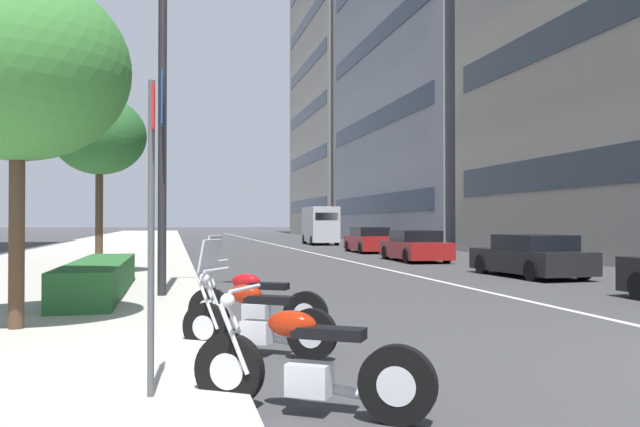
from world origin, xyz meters
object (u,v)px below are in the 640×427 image
(street_tree_by_lamp_post, at_px, (99,136))
(motorcycle_mid_row, at_px, (254,321))
(car_approaching_light, at_px, (415,247))
(motorcycle_far_end_row, at_px, (307,367))
(street_tree_far_plaza, at_px, (18,68))
(car_mid_block_traffic, at_px, (531,257))
(car_following_behind, at_px, (369,240))
(motorcycle_nearest_camera, at_px, (254,305))
(delivery_van_ahead, at_px, (320,225))
(parking_sign_by_curb, at_px, (152,208))
(street_lamp_with_banners, at_px, (174,40))

(street_tree_by_lamp_post, bearing_deg, motorcycle_mid_row, -164.78)
(motorcycle_mid_row, relative_size, car_approaching_light, 0.40)
(motorcycle_far_end_row, bearing_deg, street_tree_far_plaza, -20.76)
(car_approaching_light, bearing_deg, street_tree_far_plaza, 143.92)
(street_tree_far_plaza, xyz_separation_m, street_tree_by_lamp_post, (9.65, -0.10, 0.27))
(car_mid_block_traffic, relative_size, street_tree_far_plaza, 0.83)
(car_approaching_light, distance_m, car_following_behind, 7.84)
(motorcycle_nearest_camera, xyz_separation_m, street_tree_far_plaza, (0.41, 3.43, 3.51))
(car_mid_block_traffic, bearing_deg, car_approaching_light, 1.51)
(delivery_van_ahead, bearing_deg, street_tree_far_plaza, 162.49)
(parking_sign_by_curb, height_order, street_tree_far_plaza, street_tree_far_plaza)
(car_approaching_light, xyz_separation_m, street_tree_far_plaza, (-15.86, 12.46, 3.34))
(car_approaching_light, bearing_deg, motorcycle_mid_row, 154.68)
(car_following_behind, distance_m, street_lamp_with_banners, 23.06)
(motorcycle_mid_row, distance_m, car_mid_block_traffic, 13.73)
(street_lamp_with_banners, distance_m, street_tree_far_plaza, 4.70)
(motorcycle_nearest_camera, relative_size, car_following_behind, 0.46)
(parking_sign_by_curb, bearing_deg, car_mid_block_traffic, -42.95)
(parking_sign_by_curb, bearing_deg, delivery_van_ahead, -15.12)
(car_mid_block_traffic, height_order, street_tree_far_plaza, street_tree_far_plaza)
(motorcycle_nearest_camera, bearing_deg, motorcycle_far_end_row, 119.39)
(parking_sign_by_curb, bearing_deg, motorcycle_far_end_row, -105.04)
(motorcycle_mid_row, xyz_separation_m, car_following_behind, (25.62, -9.57, 0.23))
(motorcycle_nearest_camera, height_order, delivery_van_ahead, delivery_van_ahead)
(car_following_behind, height_order, street_tree_far_plaza, street_tree_far_plaza)
(motorcycle_far_end_row, distance_m, motorcycle_nearest_camera, 4.11)
(car_mid_block_traffic, distance_m, street_tree_far_plaza, 15.51)
(delivery_van_ahead, distance_m, street_lamp_with_banners, 34.36)
(car_following_behind, distance_m, street_tree_far_plaza, 27.14)
(motorcycle_nearest_camera, bearing_deg, delivery_van_ahead, -74.65)
(car_following_behind, relative_size, parking_sign_by_curb, 1.54)
(motorcycle_nearest_camera, bearing_deg, street_tree_far_plaza, 23.10)
(car_approaching_light, xyz_separation_m, delivery_van_ahead, (20.33, -0.49, 0.87))
(motorcycle_mid_row, distance_m, car_approaching_light, 20.03)
(motorcycle_nearest_camera, height_order, car_following_behind, motorcycle_nearest_camera)
(motorcycle_far_end_row, xyz_separation_m, car_mid_block_traffic, (12.20, -9.67, 0.19))
(motorcycle_mid_row, relative_size, car_mid_block_traffic, 0.43)
(car_following_behind, bearing_deg, motorcycle_far_end_row, 162.84)
(motorcycle_nearest_camera, bearing_deg, parking_sign_by_curb, 99.63)
(car_mid_block_traffic, xyz_separation_m, car_following_behind, (16.01, 0.24, 0.05))
(motorcycle_mid_row, xyz_separation_m, car_approaching_light, (17.78, -9.22, 0.18))
(motorcycle_mid_row, xyz_separation_m, street_tree_far_plaza, (1.92, 3.24, 3.52))
(motorcycle_far_end_row, height_order, car_following_behind, car_following_behind)
(motorcycle_mid_row, distance_m, parking_sign_by_curb, 2.89)
(car_following_behind, bearing_deg, motorcycle_nearest_camera, 160.03)
(street_tree_far_plaza, relative_size, street_tree_by_lamp_post, 0.99)
(car_following_behind, bearing_deg, motorcycle_mid_row, 160.82)
(street_lamp_with_banners, bearing_deg, street_tree_by_lamp_post, 20.12)
(delivery_van_ahead, xyz_separation_m, parking_sign_by_curb, (-40.35, 10.90, 0.34))
(motorcycle_nearest_camera, bearing_deg, street_lamp_with_banners, -44.28)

